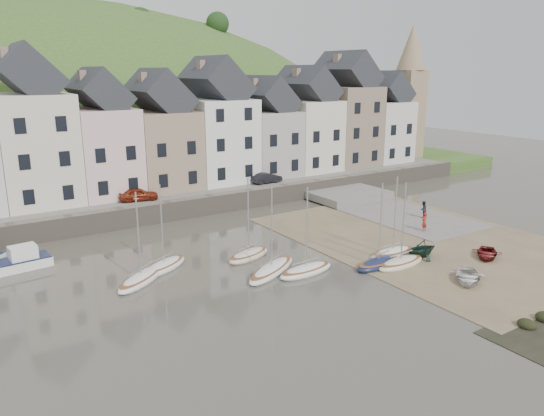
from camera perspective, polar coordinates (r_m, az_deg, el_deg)
ground at (r=36.97m, az=5.13°, el=-6.52°), size 160.00×160.00×0.00m
quay_land at (r=63.95m, az=-12.89°, el=3.10°), size 90.00×30.00×1.50m
quay_street at (r=53.37m, az=-8.56°, el=1.87°), size 70.00×7.00×0.10m
seawall at (r=50.45m, az=-6.86°, el=0.40°), size 70.00×1.20×1.80m
beach at (r=44.27m, az=16.42°, el=-3.38°), size 18.00×26.00×0.06m
slipway at (r=52.24m, az=12.67°, el=-0.31°), size 8.00×18.00×0.12m
hillside at (r=93.85m, az=-21.19°, el=-5.68°), size 134.40×84.00×84.00m
townhouse_terrace at (r=56.27m, az=-8.67°, el=8.51°), size 61.05×8.00×13.93m
church_spire at (r=75.73m, az=14.94°, el=12.64°), size 4.00×4.00×18.00m
sailboat_0 at (r=35.33m, az=-14.21°, el=-7.53°), size 4.82×4.24×6.32m
sailboat_1 at (r=37.11m, az=-11.81°, el=-6.26°), size 4.47×3.45×6.32m
sailboat_2 at (r=38.44m, az=-2.58°, el=-5.19°), size 4.27×2.68×6.32m
sailboat_3 at (r=35.66m, az=3.78°, el=-6.86°), size 4.57×1.87×6.32m
sailboat_4 at (r=35.71m, az=-0.03°, el=-6.80°), size 5.73×4.10×6.32m
sailboat_5 at (r=37.53m, az=11.65°, el=-6.01°), size 4.26×1.89×6.32m
sailboat_6 at (r=39.85m, az=13.19°, el=-4.84°), size 4.12×1.55×6.32m
sailboat_7 at (r=38.01m, az=14.02°, el=-5.88°), size 4.45×1.75×6.32m
motorboat_0 at (r=40.30m, az=-26.50°, el=-5.37°), size 5.17×2.27×1.70m
rowboat_white at (r=36.47m, az=20.80°, el=-7.13°), size 3.95×3.82×0.67m
rowboat_green at (r=39.90m, az=16.19°, el=-4.29°), size 2.81×2.48×1.37m
rowboat_red at (r=41.52m, az=22.61°, el=-4.66°), size 3.74×3.50×0.63m
person_red at (r=46.12m, az=16.46°, el=-1.47°), size 0.65×0.48×1.63m
person_dark at (r=50.24m, az=16.35°, el=-0.15°), size 0.90×0.77×1.60m
car_left at (r=50.11m, az=-14.53°, el=1.47°), size 3.82×2.17×1.22m
car_right at (r=56.18m, az=-0.60°, el=3.34°), size 3.52×1.33×1.15m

